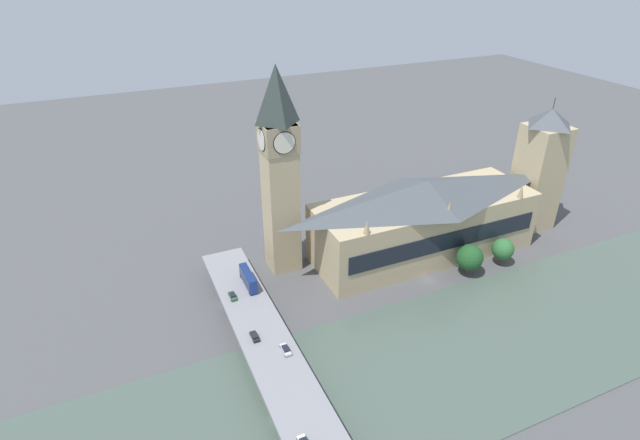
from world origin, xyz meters
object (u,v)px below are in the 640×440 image
at_px(clock_tower, 280,169).
at_px(parliament_hall, 424,218).
at_px(car_northbound_tail, 255,336).
at_px(victoria_tower, 539,170).
at_px(road_bridge, 294,399).
at_px(double_decker_bus_lead, 248,278).
at_px(car_southbound_tail, 232,296).
at_px(car_northbound_mid, 286,349).

bearing_deg(clock_tower, parliament_hall, -104.22).
bearing_deg(car_northbound_tail, parliament_hall, -69.91).
distance_m(victoria_tower, road_bridge, 131.96).
relative_size(parliament_hall, road_bridge, 0.59).
height_order(clock_tower, double_decker_bus_lead, clock_tower).
bearing_deg(clock_tower, car_northbound_tail, 149.88).
relative_size(clock_tower, road_bridge, 0.51).
bearing_deg(car_southbound_tail, double_decker_bus_lead, -57.09).
height_order(clock_tower, road_bridge, clock_tower).
height_order(double_decker_bus_lead, car_northbound_tail, double_decker_bus_lead).
distance_m(car_northbound_tail, car_southbound_tail, 19.78).
height_order(victoria_tower, car_northbound_mid, victoria_tower).
height_order(car_northbound_mid, car_northbound_tail, car_northbound_mid).
bearing_deg(clock_tower, double_decker_bus_lead, 131.50).
xyz_separation_m(clock_tower, car_northbound_mid, (-47.03, 16.65, -30.08)).
relative_size(victoria_tower, road_bridge, 0.38).
height_order(road_bridge, car_southbound_tail, car_southbound_tail).
bearing_deg(car_northbound_tail, double_decker_bus_lead, -13.08).
xyz_separation_m(victoria_tower, car_northbound_mid, (-34.53, 117.74, -16.90)).
relative_size(car_northbound_tail, car_southbound_tail, 0.96).
relative_size(double_decker_bus_lead, car_southbound_tail, 2.67).
height_order(victoria_tower, double_decker_bus_lead, victoria_tower).
xyz_separation_m(parliament_hall, clock_tower, (12.55, 49.53, 22.82)).
bearing_deg(parliament_hall, clock_tower, 75.78).
distance_m(road_bridge, car_southbound_tail, 42.46).
bearing_deg(victoria_tower, car_northbound_tail, 102.06).
distance_m(road_bridge, double_decker_bus_lead, 46.62).
distance_m(victoria_tower, double_decker_bus_lead, 119.09).
bearing_deg(victoria_tower, car_northbound_mid, 106.35).
relative_size(road_bridge, double_decker_bus_lead, 11.85).
height_order(double_decker_bus_lead, car_northbound_mid, double_decker_bus_lead).
height_order(victoria_tower, road_bridge, victoria_tower).
distance_m(clock_tower, victoria_tower, 102.71).
height_order(parliament_hall, road_bridge, parliament_hall).
distance_m(double_decker_bus_lead, car_northbound_tail, 24.57).
distance_m(clock_tower, car_northbound_mid, 58.25).
height_order(road_bridge, car_northbound_tail, car_northbound_tail).
bearing_deg(car_northbound_mid, double_decker_bus_lead, 0.71).
bearing_deg(clock_tower, car_southbound_tail, 129.37).
bearing_deg(clock_tower, road_bridge, 161.97).
bearing_deg(car_northbound_mid, clock_tower, -19.49).
bearing_deg(car_southbound_tail, clock_tower, -50.63).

